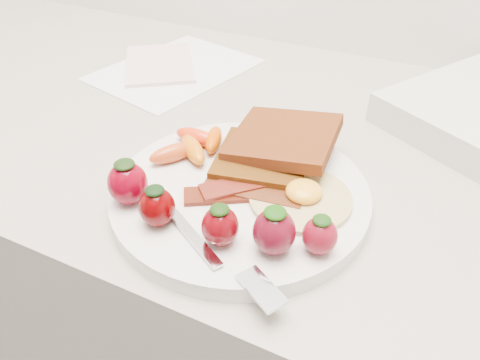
% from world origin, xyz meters
% --- Properties ---
extents(counter, '(2.00, 0.60, 0.90)m').
position_xyz_m(counter, '(0.00, 1.70, 0.45)').
color(counter, gray).
rests_on(counter, ground).
extents(plate, '(0.27, 0.27, 0.02)m').
position_xyz_m(plate, '(0.01, 1.55, 0.91)').
color(plate, silver).
rests_on(plate, counter).
extents(toast_lower, '(0.12, 0.12, 0.01)m').
position_xyz_m(toast_lower, '(0.01, 1.60, 0.93)').
color(toast_lower, '#4E2206').
rests_on(toast_lower, plate).
extents(toast_upper, '(0.12, 0.12, 0.03)m').
position_xyz_m(toast_upper, '(0.02, 1.63, 0.94)').
color(toast_upper, '#472111').
rests_on(toast_upper, toast_lower).
extents(fried_egg, '(0.11, 0.11, 0.02)m').
position_xyz_m(fried_egg, '(0.07, 1.56, 0.92)').
color(fried_egg, beige).
rests_on(fried_egg, plate).
extents(bacon_strips, '(0.12, 0.10, 0.01)m').
position_xyz_m(bacon_strips, '(0.02, 1.55, 0.92)').
color(bacon_strips, '#3F1005').
rests_on(bacon_strips, plate).
extents(baby_carrots, '(0.07, 0.10, 0.02)m').
position_xyz_m(baby_carrots, '(-0.07, 1.59, 0.93)').
color(baby_carrots, red).
rests_on(baby_carrots, plate).
extents(strawberries, '(0.23, 0.06, 0.05)m').
position_xyz_m(strawberries, '(0.01, 1.48, 0.94)').
color(strawberries, '#690010').
rests_on(strawberries, plate).
extents(fork, '(0.16, 0.08, 0.00)m').
position_xyz_m(fork, '(0.03, 1.45, 0.92)').
color(fork, silver).
rests_on(fork, plate).
extents(paper_sheet, '(0.24, 0.28, 0.00)m').
position_xyz_m(paper_sheet, '(-0.24, 1.81, 0.90)').
color(paper_sheet, white).
rests_on(paper_sheet, counter).
extents(notepad, '(0.18, 0.19, 0.01)m').
position_xyz_m(notepad, '(-0.27, 1.81, 0.91)').
color(notepad, beige).
rests_on(notepad, paper_sheet).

